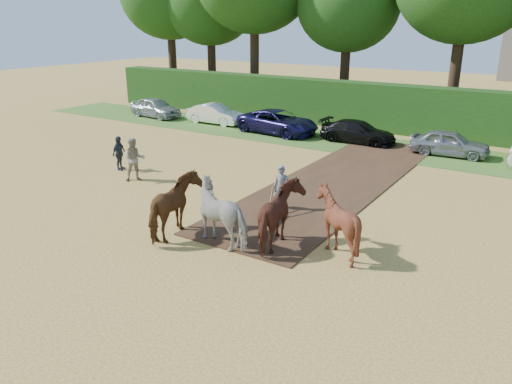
# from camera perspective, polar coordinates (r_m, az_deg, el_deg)

# --- Properties ---
(ground) EXTENTS (120.00, 120.00, 0.00)m
(ground) POSITION_cam_1_polar(r_m,az_deg,el_deg) (17.72, -4.34, -3.79)
(ground) COLOR gold
(ground) RESTS_ON ground
(earth_strip) EXTENTS (4.50, 17.00, 0.05)m
(earth_strip) POSITION_cam_1_polar(r_m,az_deg,el_deg) (22.74, 9.37, 1.31)
(earth_strip) COLOR #472D1C
(earth_strip) RESTS_ON ground
(grass_verge) EXTENTS (50.00, 5.00, 0.03)m
(grass_verge) POSITION_cam_1_polar(r_m,az_deg,el_deg) (29.55, 12.19, 5.26)
(grass_verge) COLOR #38601E
(grass_verge) RESTS_ON ground
(hedgerow) EXTENTS (46.00, 1.60, 3.00)m
(hedgerow) POSITION_cam_1_polar(r_m,az_deg,el_deg) (33.44, 15.18, 9.22)
(hedgerow) COLOR #14380F
(hedgerow) RESTS_ON ground
(spectator_near) EXTENTS (1.16, 1.20, 1.94)m
(spectator_near) POSITION_cam_1_polar(r_m,az_deg,el_deg) (22.91, -13.72, 3.62)
(spectator_near) COLOR #C3B299
(spectator_near) RESTS_ON ground
(spectator_far) EXTENTS (0.64, 1.04, 1.65)m
(spectator_far) POSITION_cam_1_polar(r_m,az_deg,el_deg) (24.80, -15.39, 4.30)
(spectator_far) COLOR #262A32
(spectator_far) RESTS_ON ground
(plough_team) EXTENTS (6.89, 5.65, 2.06)m
(plough_team) POSITION_cam_1_polar(r_m,az_deg,el_deg) (15.91, -0.18, -2.51)
(plough_team) COLOR brown
(plough_team) RESTS_ON ground
(parked_cars) EXTENTS (40.66, 3.23, 1.48)m
(parked_cars) POSITION_cam_1_polar(r_m,az_deg,el_deg) (28.68, 16.54, 5.92)
(parked_cars) COLOR #A3A5AA
(parked_cars) RESTS_ON ground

